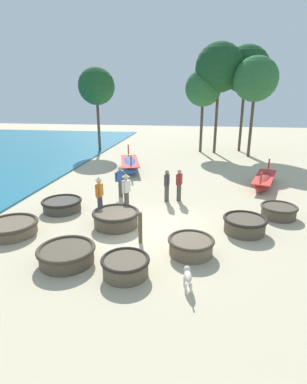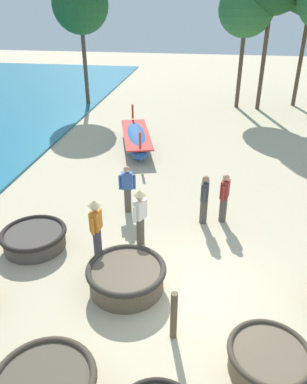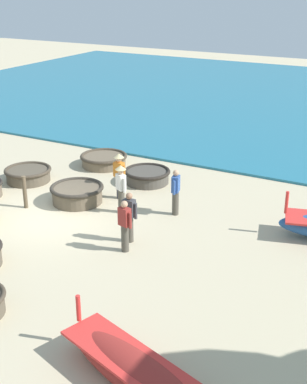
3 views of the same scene
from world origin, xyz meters
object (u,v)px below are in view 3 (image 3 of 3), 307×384
object	(u,v)px
fisherman_standing_left	(119,173)
mooring_post_inland	(25,192)
fisherman_hauling	(176,191)
fisherman_crouching	(125,225)
fisherman_by_coracle	(121,186)
fisherman_with_hat	(129,216)
long_boat_white_hull	(139,374)
coracle_far_right	(77,193)
coracle_front_right	(104,160)
coracle_front_left	(28,174)
coracle_beside_post	(147,176)

from	to	relation	value
fisherman_standing_left	mooring_post_inland	xyz separation A→B (m)	(2.25, -2.38, -0.39)
fisherman_hauling	fisherman_crouching	bearing A→B (deg)	-2.54
fisherman_by_coracle	fisherman_with_hat	world-z (taller)	fisherman_by_coracle
long_boat_white_hull	coracle_far_right	bearing A→B (deg)	-136.71
coracle_front_right	long_boat_white_hull	size ratio (longest dim) A/B	0.47
coracle_front_left	fisherman_hauling	world-z (taller)	fisherman_hauling
fisherman_standing_left	coracle_front_left	bearing A→B (deg)	-86.65
long_boat_white_hull	mooring_post_inland	world-z (taller)	long_boat_white_hull
coracle_front_left	coracle_far_right	bearing A→B (deg)	74.95
fisherman_crouching	fisherman_with_hat	size ratio (longest dim) A/B	1.00
coracle_front_left	long_boat_white_hull	bearing A→B (deg)	50.77
coracle_front_left	long_boat_white_hull	distance (m)	12.12
long_boat_white_hull	fisherman_with_hat	world-z (taller)	fisherman_with_hat
coracle_front_right	fisherman_crouching	world-z (taller)	fisherman_crouching
coracle_front_right	fisherman_hauling	size ratio (longest dim) A/B	1.25
coracle_front_right	long_boat_white_hull	world-z (taller)	long_boat_white_hull
fisherman_hauling	fisherman_standing_left	bearing A→B (deg)	-97.29
coracle_front_left	fisherman_crouching	distance (m)	6.97
coracle_front_left	coracle_far_right	distance (m)	3.01
coracle_front_right	coracle_beside_post	size ratio (longest dim) A/B	1.10
coracle_front_right	coracle_beside_post	world-z (taller)	coracle_beside_post
coracle_beside_post	fisherman_crouching	bearing A→B (deg)	22.71
coracle_beside_post	fisherman_with_hat	world-z (taller)	fisherman_with_hat
coracle_front_left	fisherman_standing_left	size ratio (longest dim) A/B	1.08
coracle_front_right	fisherman_by_coracle	size ratio (longest dim) A/B	1.17
coracle_front_right	fisherman_standing_left	distance (m)	3.67
coracle_far_right	mooring_post_inland	distance (m)	1.78
coracle_far_right	fisherman_by_coracle	distance (m)	1.92
coracle_beside_post	fisherman_by_coracle	bearing A→B (deg)	12.06
fisherman_standing_left	coracle_beside_post	bearing A→B (deg)	176.88
coracle_front_right	fisherman_standing_left	size ratio (longest dim) A/B	1.17
fisherman_standing_left	fisherman_hauling	distance (m)	2.39
fisherman_with_hat	mooring_post_inland	bearing A→B (deg)	-95.74
fisherman_standing_left	long_boat_white_hull	bearing A→B (deg)	34.21
fisherman_crouching	mooring_post_inland	size ratio (longest dim) A/B	1.37
coracle_far_right	fisherman_crouching	size ratio (longest dim) A/B	1.19
coracle_far_right	fisherman_with_hat	distance (m)	3.61
coracle_beside_post	long_boat_white_hull	xyz separation A→B (m)	(9.73, 5.27, 0.07)
coracle_beside_post	fisherman_standing_left	size ratio (longest dim) A/B	1.07
fisherman_hauling	mooring_post_inland	size ratio (longest dim) A/B	1.37
coracle_front_left	long_boat_white_hull	xyz separation A→B (m)	(7.67, 9.39, 0.07)
fisherman_by_coracle	long_boat_white_hull	bearing A→B (deg)	34.12
fisherman_standing_left	fisherman_crouching	bearing A→B (deg)	34.28
fisherman_by_coracle	fisherman_hauling	bearing A→B (deg)	113.19
coracle_beside_post	long_boat_white_hull	world-z (taller)	long_boat_white_hull
fisherman_by_coracle	mooring_post_inland	size ratio (longest dim) A/B	1.46
long_boat_white_hull	fisherman_standing_left	size ratio (longest dim) A/B	2.48
coracle_far_right	fisherman_crouching	distance (m)	4.07
fisherman_crouching	fisherman_standing_left	xyz separation A→B (m)	(-3.28, -2.23, 0.12)
coracle_front_left	mooring_post_inland	xyz separation A→B (m)	(2.02, 1.64, 0.29)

